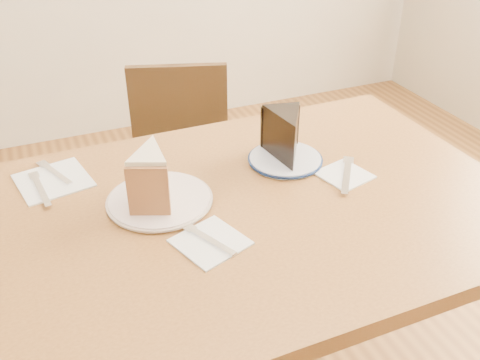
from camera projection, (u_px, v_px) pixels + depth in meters
name	position (u px, v px, depth m)	size (l,w,h in m)	color
table	(247.00, 238.00, 1.23)	(1.20, 0.80, 0.75)	#5A3718
chair_far	(182.00, 176.00, 1.85)	(0.50, 0.50, 0.80)	black
plate_cream	(160.00, 200.00, 1.17)	(0.22, 0.22, 0.01)	silver
plate_navy	(285.00, 159.00, 1.32)	(0.18, 0.18, 0.01)	white
carrot_cake	(152.00, 176.00, 1.14)	(0.08, 0.12, 0.11)	beige
chocolate_cake	(287.00, 139.00, 1.29)	(0.09, 0.13, 0.11)	black
napkin_cream	(210.00, 242.00, 1.05)	(0.12, 0.12, 0.00)	white
napkin_navy	(344.00, 175.00, 1.27)	(0.11, 0.11, 0.00)	white
napkin_spare	(53.00, 180.00, 1.25)	(0.15, 0.15, 0.00)	white
fork_cream	(209.00, 239.00, 1.06)	(0.01, 0.14, 0.00)	silver
knife_navy	(347.00, 175.00, 1.26)	(0.02, 0.17, 0.00)	silver
fork_spare	(55.00, 173.00, 1.27)	(0.01, 0.14, 0.00)	silver
knife_spare	(41.00, 189.00, 1.21)	(0.01, 0.16, 0.00)	silver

